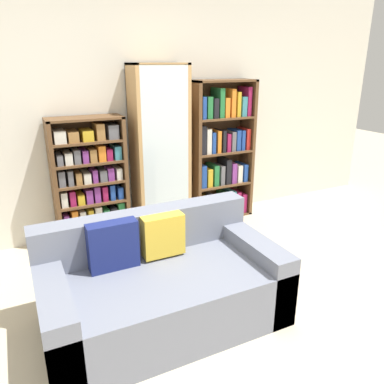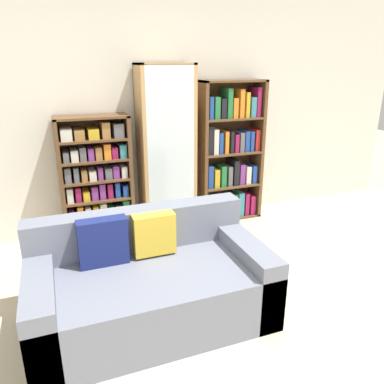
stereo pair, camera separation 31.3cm
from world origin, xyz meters
The scene contains 7 objects.
ground_plane centered at (0.00, 0.00, 0.00)m, with size 16.00×16.00×0.00m, color beige.
wall_back centered at (0.00, 2.25, 1.35)m, with size 6.96×0.06×2.70m.
couch centered at (-0.45, 0.45, 0.28)m, with size 1.73×0.94×0.80m.
bookshelf_left centered at (-0.61, 2.05, 0.66)m, with size 0.76×0.32×1.35m.
display_cabinet centered at (0.18, 2.03, 0.93)m, with size 0.61×0.36×1.87m.
bookshelf_right centered at (0.98, 2.05, 0.81)m, with size 0.78×0.32×1.68m.
wine_bottle centered at (0.66, 1.54, 0.16)m, with size 0.07×0.07×0.38m.
Camera 1 is at (-1.31, -1.81, 1.87)m, focal length 35.00 mm.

